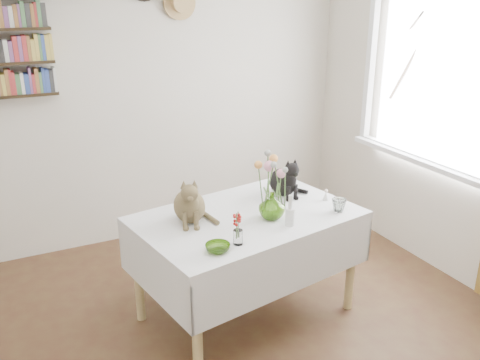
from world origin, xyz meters
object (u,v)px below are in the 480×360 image
dining_table (247,240)px  flower_vase (272,206)px  black_cat (283,175)px  tabby_cat (189,198)px

dining_table → flower_vase: bearing=-45.9°
black_cat → tabby_cat: bearing=-173.4°
dining_table → black_cat: black_cat is taller
dining_table → black_cat: (0.39, 0.20, 0.33)m
tabby_cat → flower_vase: size_ratio=1.80×
dining_table → tabby_cat: bearing=168.6°
black_cat → flower_vase: size_ratio=1.67×
tabby_cat → black_cat: tabby_cat is taller
tabby_cat → flower_vase: tabby_cat is taller
black_cat → dining_table: bearing=-155.6°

